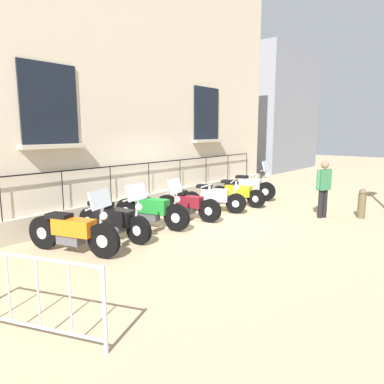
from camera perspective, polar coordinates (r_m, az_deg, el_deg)
ground_plane at (r=9.98m, az=1.16°, el=-4.69°), size 60.00×60.00×0.00m
building_facade at (r=11.41m, az=-8.73°, el=18.43°), size 0.82×13.92×8.65m
motorcycle_orange at (r=7.70m, az=-18.36°, el=-5.92°), size 2.16×0.93×1.36m
motorcycle_black at (r=8.49m, az=-12.35°, el=-4.33°), size 2.18×0.70×1.35m
motorcycle_green at (r=9.32m, az=-6.41°, el=-2.86°), size 2.21×0.71×1.31m
motorcycle_maroon at (r=10.13m, az=-0.64°, el=-2.13°), size 2.03×0.66×1.02m
motorcycle_silver at (r=11.06m, az=3.47°, el=-1.06°), size 1.91×1.05×1.00m
motorcycle_yellow at (r=12.11m, az=7.26°, el=-0.16°), size 1.99×0.70×1.08m
motorcycle_white at (r=13.21m, az=9.13°, el=0.80°), size 1.92×0.75×1.44m
crowd_barrier at (r=4.90m, az=-25.25°, el=-14.24°), size 2.16×0.82×1.05m
bollard at (r=11.36m, az=25.40°, el=-1.64°), size 0.22×0.22×0.86m
pedestrian_standing at (r=10.90m, az=20.21°, el=0.90°), size 0.35×0.49×1.64m
distant_building at (r=25.13m, az=10.25°, el=12.37°), size 5.91×6.74×7.44m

